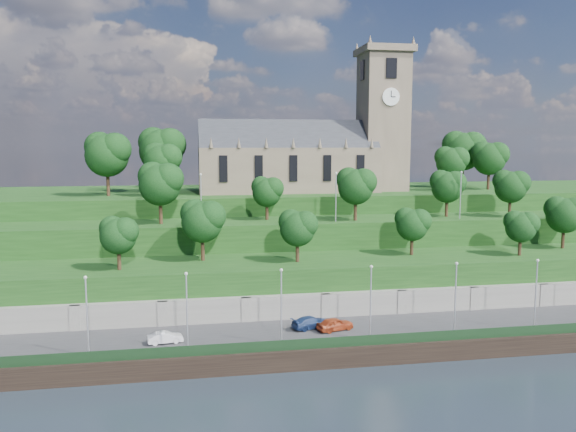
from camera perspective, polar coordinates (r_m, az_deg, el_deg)
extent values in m
plane|color=black|center=(63.76, 10.77, -14.56)|extent=(320.00, 320.00, 0.00)
cube|color=#2D2D30|center=(68.70, 9.01, -12.00)|extent=(160.00, 12.00, 2.00)
cube|color=black|center=(63.32, 10.81, -13.65)|extent=(160.00, 0.50, 2.20)
cube|color=black|center=(63.37, 10.63, -12.18)|extent=(160.00, 0.10, 1.20)
cube|color=slate|center=(73.66, 7.53, -9.41)|extent=(160.00, 2.00, 5.00)
cube|color=slate|center=(71.20, -20.79, -10.43)|extent=(1.20, 0.60, 5.00)
cube|color=slate|center=(69.94, -12.59, -10.44)|extent=(1.20, 0.60, 5.00)
cube|color=slate|center=(70.09, -4.27, -10.24)|extent=(1.20, 0.60, 5.00)
cube|color=slate|center=(71.65, 3.84, -9.85)|extent=(1.20, 0.60, 5.00)
cube|color=slate|center=(74.53, 11.44, -9.30)|extent=(1.20, 0.60, 5.00)
cube|color=slate|center=(78.59, 18.34, -8.66)|extent=(1.20, 0.60, 5.00)
cube|color=slate|center=(83.65, 24.47, -7.98)|extent=(1.20, 0.60, 5.00)
cube|color=#163A13|center=(78.80, 6.26, -7.15)|extent=(160.00, 12.00, 8.00)
cube|color=#163A13|center=(88.71, 4.34, -4.16)|extent=(160.00, 10.00, 12.00)
cube|color=#163A13|center=(108.64, 1.68, -1.22)|extent=(160.00, 32.00, 15.00)
cube|color=brown|center=(102.89, -0.05, 4.74)|extent=(32.00, 12.00, 8.00)
cube|color=#24272C|center=(102.78, -0.05, 6.97)|extent=(32.00, 10.18, 10.18)
cone|color=brown|center=(95.41, -7.83, 7.41)|extent=(0.70, 0.70, 1.80)
cone|color=brown|center=(95.67, -5.02, 7.45)|extent=(0.70, 0.70, 1.80)
cone|color=brown|center=(96.16, -2.22, 7.47)|extent=(0.70, 0.70, 1.80)
cone|color=brown|center=(96.87, 0.54, 7.48)|extent=(0.70, 0.70, 1.80)
cone|color=brown|center=(97.80, 3.26, 7.46)|extent=(0.70, 0.70, 1.80)
cone|color=brown|center=(98.94, 5.92, 7.44)|extent=(0.70, 0.70, 1.80)
cone|color=brown|center=(100.29, 8.51, 7.39)|extent=(0.70, 0.70, 1.80)
cube|color=black|center=(95.50, -6.58, 4.79)|extent=(1.40, 0.25, 4.50)
cube|color=black|center=(96.00, -2.99, 4.84)|extent=(1.40, 0.25, 4.50)
cube|color=black|center=(96.88, 0.55, 4.87)|extent=(1.40, 0.25, 4.50)
cube|color=black|center=(98.11, 4.01, 4.89)|extent=(1.40, 0.25, 4.50)
cube|color=black|center=(99.69, 7.38, 4.88)|extent=(1.40, 0.25, 4.50)
cube|color=brown|center=(107.32, 9.60, 9.28)|extent=(8.00, 8.00, 25.00)
cube|color=brown|center=(108.59, 9.75, 16.21)|extent=(9.20, 9.20, 1.20)
cone|color=brown|center=(103.80, 8.34, 17.32)|extent=(0.80, 0.80, 1.60)
cone|color=brown|center=(111.34, 7.02, 16.66)|extent=(0.80, 0.80, 1.60)
cone|color=brown|center=(106.47, 12.63, 16.97)|extent=(0.80, 0.80, 1.60)
cone|color=brown|center=(113.83, 11.05, 16.37)|extent=(0.80, 0.80, 1.60)
cube|color=black|center=(104.27, 10.47, 14.57)|extent=(2.00, 0.25, 3.50)
cube|color=black|center=(111.92, 9.00, 14.09)|extent=(2.00, 0.25, 3.50)
cube|color=black|center=(106.83, 7.57, 14.45)|extent=(0.25, 2.00, 3.50)
cube|color=black|center=(109.47, 11.79, 14.18)|extent=(0.25, 2.00, 3.50)
cylinder|color=white|center=(103.70, 10.41, 11.83)|extent=(3.20, 0.30, 3.20)
cylinder|color=white|center=(108.99, 11.74, 11.57)|extent=(0.30, 3.20, 3.20)
cube|color=black|center=(103.58, 10.45, 12.11)|extent=(0.12, 0.05, 1.10)
cube|color=black|center=(103.67, 10.66, 11.83)|extent=(0.80, 0.05, 0.12)
cylinder|color=black|center=(73.35, -16.79, -4.13)|extent=(0.49, 0.49, 2.91)
sphere|color=black|center=(72.85, -16.87, -1.96)|extent=(4.53, 4.53, 4.53)
sphere|color=black|center=(72.20, -16.22, -1.47)|extent=(3.40, 3.40, 3.40)
sphere|color=black|center=(73.38, -17.45, -1.20)|extent=(3.17, 3.17, 3.17)
cylinder|color=black|center=(76.62, -8.66, -3.17)|extent=(0.52, 0.52, 3.58)
sphere|color=black|center=(76.07, -8.71, -0.61)|extent=(5.56, 5.56, 5.56)
sphere|color=black|center=(75.44, -7.87, -0.02)|extent=(4.17, 4.17, 4.17)
sphere|color=black|center=(76.61, -9.46, 0.27)|extent=(3.89, 3.89, 3.89)
cylinder|color=black|center=(74.95, 0.96, -3.54)|extent=(0.49, 0.49, 3.02)
sphere|color=black|center=(74.45, 0.97, -1.33)|extent=(4.70, 4.70, 4.70)
sphere|color=black|center=(74.07, 1.75, -0.82)|extent=(3.53, 3.53, 3.53)
sphere|color=black|center=(74.75, 0.27, -0.56)|extent=(3.29, 3.29, 3.29)
cylinder|color=black|center=(81.57, 12.46, -2.86)|extent=(0.49, 0.49, 2.90)
sphere|color=black|center=(81.14, 12.51, -0.92)|extent=(4.50, 4.50, 4.50)
sphere|color=black|center=(80.97, 13.24, -0.47)|extent=(3.38, 3.38, 3.38)
sphere|color=black|center=(81.24, 11.87, -0.25)|extent=(3.15, 3.15, 3.15)
cylinder|color=black|center=(85.70, 22.49, -2.82)|extent=(0.48, 0.48, 2.73)
sphere|color=black|center=(85.30, 22.57, -1.07)|extent=(4.25, 4.25, 4.25)
sphere|color=black|center=(85.32, 23.23, -0.67)|extent=(3.19, 3.19, 3.19)
sphere|color=black|center=(85.25, 21.99, -0.47)|extent=(2.98, 2.98, 2.98)
cylinder|color=black|center=(94.25, 26.16, -1.94)|extent=(0.51, 0.51, 3.38)
sphere|color=black|center=(93.83, 26.27, 0.03)|extent=(5.26, 5.26, 5.26)
sphere|color=black|center=(93.94, 27.01, 0.48)|extent=(3.95, 3.95, 3.95)
sphere|color=black|center=(93.71, 25.62, 0.71)|extent=(3.68, 3.68, 3.68)
cylinder|color=black|center=(84.05, -12.81, 0.53)|extent=(0.53, 0.53, 3.92)
sphere|color=black|center=(83.70, -12.89, 3.11)|extent=(6.09, 6.09, 6.09)
sphere|color=black|center=(82.97, -12.08, 3.72)|extent=(4.57, 4.57, 4.57)
sphere|color=black|center=(84.45, -13.60, 3.95)|extent=(4.27, 4.27, 4.27)
cylinder|color=black|center=(86.68, -2.15, 0.57)|extent=(0.49, 0.49, 2.90)
sphere|color=black|center=(86.40, -2.16, 2.41)|extent=(4.51, 4.51, 4.51)
sphere|color=black|center=(86.02, -1.53, 2.85)|extent=(3.38, 3.38, 3.38)
sphere|color=black|center=(86.78, -2.73, 3.03)|extent=(3.15, 3.15, 3.15)
cylinder|color=black|center=(86.46, 6.85, 0.71)|extent=(0.52, 0.52, 3.50)
sphere|color=black|center=(86.14, 6.89, 2.94)|extent=(5.45, 5.45, 5.45)
sphere|color=black|center=(85.88, 7.70, 3.46)|extent=(4.08, 4.08, 4.08)
sphere|color=black|center=(86.45, 6.16, 3.69)|extent=(3.81, 3.81, 3.81)
cylinder|color=black|center=(94.00, 15.81, 0.93)|extent=(0.50, 0.50, 3.24)
sphere|color=black|center=(93.72, 15.87, 2.83)|extent=(5.04, 5.04, 5.04)
sphere|color=black|center=(93.65, 16.58, 3.26)|extent=(3.78, 3.78, 3.78)
sphere|color=black|center=(93.84, 15.24, 3.47)|extent=(3.52, 3.52, 3.52)
cylinder|color=black|center=(96.92, 21.60, 0.88)|extent=(0.50, 0.50, 3.26)
sphere|color=black|center=(96.65, 21.68, 2.74)|extent=(5.07, 5.07, 5.07)
sphere|color=black|center=(96.70, 22.38, 3.16)|extent=(3.80, 3.80, 3.80)
sphere|color=black|center=(96.67, 21.07, 3.37)|extent=(3.55, 3.55, 3.55)
cylinder|color=black|center=(98.57, -17.82, 3.29)|extent=(0.56, 0.56, 4.61)
sphere|color=black|center=(98.39, -17.92, 5.88)|extent=(7.17, 7.17, 7.17)
sphere|color=black|center=(97.47, -17.17, 6.53)|extent=(5.37, 5.37, 5.37)
sphere|color=black|center=(99.44, -18.60, 6.69)|extent=(5.02, 5.02, 5.02)
cylinder|color=black|center=(103.68, -12.68, 3.76)|extent=(0.58, 0.58, 5.03)
sphere|color=black|center=(103.51, -12.76, 6.44)|extent=(7.82, 7.82, 7.82)
sphere|color=black|center=(102.65, -11.92, 7.11)|extent=(5.86, 5.86, 5.86)
sphere|color=black|center=(104.56, -13.51, 7.29)|extent=(5.47, 5.47, 5.47)
cylinder|color=black|center=(95.73, -12.64, 3.12)|extent=(0.53, 0.53, 3.82)
sphere|color=black|center=(95.54, -12.71, 5.32)|extent=(5.94, 5.94, 5.94)
sphere|color=black|center=(94.87, -12.02, 5.87)|extent=(4.45, 4.45, 4.45)
sphere|color=black|center=(96.31, -13.32, 6.03)|extent=(4.16, 4.16, 4.16)
cylinder|color=black|center=(108.35, 16.19, 3.40)|extent=(0.52, 0.52, 3.56)
sphere|color=black|center=(108.19, 16.25, 5.22)|extent=(5.53, 5.53, 5.53)
sphere|color=black|center=(108.15, 16.92, 5.63)|extent=(4.15, 4.15, 4.15)
sphere|color=black|center=(108.36, 15.65, 5.83)|extent=(3.87, 3.87, 3.87)
cylinder|color=black|center=(118.28, 17.29, 3.98)|extent=(0.58, 0.58, 4.86)
sphere|color=black|center=(118.13, 17.38, 6.26)|extent=(7.56, 7.56, 7.56)
sphere|color=black|center=(118.14, 18.23, 6.77)|extent=(5.67, 5.67, 5.67)
sphere|color=black|center=(118.38, 16.62, 7.02)|extent=(5.29, 5.29, 5.29)
cylinder|color=black|center=(114.11, 19.69, 3.55)|extent=(0.54, 0.54, 3.96)
sphere|color=black|center=(113.95, 19.77, 5.47)|extent=(6.16, 6.16, 6.16)
sphere|color=black|center=(114.01, 20.49, 5.90)|extent=(4.62, 4.62, 4.62)
sphere|color=black|center=(114.08, 19.13, 6.12)|extent=(4.31, 4.31, 4.31)
cylinder|color=#B2B2B7|center=(61.44, -19.73, -9.71)|extent=(0.16, 0.16, 8.16)
sphere|color=silver|center=(60.37, -19.90, -5.89)|extent=(0.36, 0.36, 0.36)
cylinder|color=#B2B2B7|center=(60.46, -10.23, -9.67)|extent=(0.16, 0.16, 8.16)
sphere|color=silver|center=(59.38, -10.32, -5.78)|extent=(0.36, 0.36, 0.36)
cylinder|color=#B2B2B7|center=(61.13, -0.69, -9.36)|extent=(0.16, 0.16, 8.16)
sphere|color=silver|center=(60.06, -0.69, -5.51)|extent=(0.36, 0.36, 0.36)
cylinder|color=#B2B2B7|center=(63.39, 8.39, -8.83)|extent=(0.16, 0.16, 8.16)
sphere|color=silver|center=(62.36, 8.46, -5.12)|extent=(0.36, 0.36, 0.36)
cylinder|color=#B2B2B7|center=(67.08, 16.63, -8.15)|extent=(0.16, 0.16, 8.16)
sphere|color=silver|center=(66.10, 16.76, -4.64)|extent=(0.36, 0.36, 0.36)
cylinder|color=#B2B2B7|center=(71.97, 23.85, -7.43)|extent=(0.16, 0.16, 8.16)
sphere|color=silver|center=(71.07, 24.02, -4.14)|extent=(0.36, 0.36, 0.36)
cylinder|color=#B2B2B7|center=(81.76, -8.82, 1.59)|extent=(0.16, 0.16, 7.18)
sphere|color=silver|center=(81.48, -8.87, 4.19)|extent=(0.36, 0.36, 0.36)
cylinder|color=#B2B2B7|center=(84.42, 4.89, 1.83)|extent=(0.16, 0.16, 7.18)
sphere|color=silver|center=(84.15, 4.91, 4.35)|extent=(0.36, 0.36, 0.36)
cylinder|color=#B2B2B7|center=(91.48, 17.12, 1.95)|extent=(0.16, 0.16, 7.18)
sphere|color=silver|center=(91.23, 17.20, 4.28)|extent=(0.36, 0.36, 0.36)
imported|color=#A23B1B|center=(66.93, 4.80, -10.88)|extent=(4.73, 2.99, 1.50)
imported|color=silver|center=(64.14, -12.36, -11.96)|extent=(3.96, 1.87, 1.25)
imported|color=navy|center=(67.54, 2.37, -10.73)|extent=(5.22, 3.44, 1.40)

